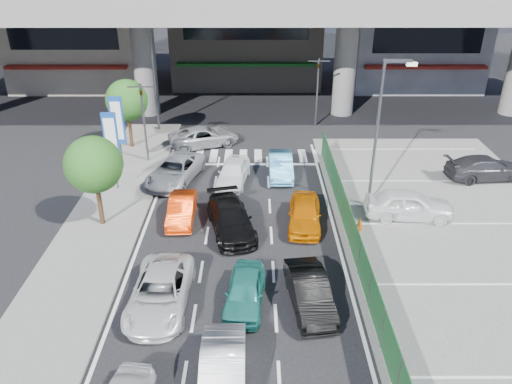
{
  "coord_description": "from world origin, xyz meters",
  "views": [
    {
      "loc": [
        0.8,
        -17.96,
        13.25
      ],
      "look_at": [
        0.84,
        4.3,
        1.75
      ],
      "focal_mm": 35.0,
      "sensor_mm": 36.0,
      "label": 1
    }
  ],
  "objects_px": {
    "crossing_wagon_silver": "(204,137)",
    "parked_sedan_white": "(409,204)",
    "taxi_teal_mid": "(245,291)",
    "sedan_white_mid_left": "(160,292)",
    "traffic_light_right": "(318,75)",
    "sedan_black_mid": "(231,219)",
    "street_lamp_right": "(381,123)",
    "traffic_cone": "(360,223)",
    "wagon_silver_front_left": "(175,171)",
    "signboard_far": "(117,123)",
    "tree_far": "(127,101)",
    "taxi_orange_right": "(305,214)",
    "sedan_white_front_mid": "(233,172)",
    "parked_sedan_dgrey": "(486,168)",
    "kei_truck_front_right": "(281,165)",
    "traffic_light_left": "(142,104)",
    "tree_near": "(94,165)",
    "hatch_white_back_mid": "(223,374)",
    "hatch_black_mid_right": "(310,292)",
    "street_lamp_left": "(156,67)",
    "signboard_near": "(111,141)",
    "taxi_orange_left": "(182,209)"
  },
  "relations": [
    {
      "from": "wagon_silver_front_left",
      "to": "signboard_far",
      "type": "bearing_deg",
      "value": 168.18
    },
    {
      "from": "traffic_light_right",
      "to": "sedan_white_front_mid",
      "type": "relative_size",
      "value": 1.28
    },
    {
      "from": "parked_sedan_white",
      "to": "kei_truck_front_right",
      "type": "bearing_deg",
      "value": 55.01
    },
    {
      "from": "taxi_orange_right",
      "to": "crossing_wagon_silver",
      "type": "height_order",
      "value": "taxi_orange_right"
    },
    {
      "from": "traffic_light_left",
      "to": "traffic_light_right",
      "type": "relative_size",
      "value": 1.0
    },
    {
      "from": "street_lamp_left",
      "to": "sedan_white_mid_left",
      "type": "relative_size",
      "value": 1.64
    },
    {
      "from": "traffic_light_left",
      "to": "tree_far",
      "type": "distance_m",
      "value": 3.02
    },
    {
      "from": "taxi_orange_right",
      "to": "kei_truck_front_right",
      "type": "xyz_separation_m",
      "value": [
        -0.94,
        5.98,
        -0.03
      ]
    },
    {
      "from": "taxi_orange_left",
      "to": "sedan_white_front_mid",
      "type": "bearing_deg",
      "value": 59.44
    },
    {
      "from": "parked_sedan_dgrey",
      "to": "hatch_white_back_mid",
      "type": "bearing_deg",
      "value": 130.77
    },
    {
      "from": "street_lamp_right",
      "to": "traffic_cone",
      "type": "height_order",
      "value": "street_lamp_right"
    },
    {
      "from": "signboard_near",
      "to": "traffic_cone",
      "type": "distance_m",
      "value": 14.23
    },
    {
      "from": "crossing_wagon_silver",
      "to": "parked_sedan_white",
      "type": "height_order",
      "value": "parked_sedan_white"
    },
    {
      "from": "sedan_black_mid",
      "to": "wagon_silver_front_left",
      "type": "xyz_separation_m",
      "value": [
        -3.58,
        5.74,
        0.0
      ]
    },
    {
      "from": "crossing_wagon_silver",
      "to": "parked_sedan_white",
      "type": "bearing_deg",
      "value": -153.54
    },
    {
      "from": "hatch_black_mid_right",
      "to": "sedan_black_mid",
      "type": "bearing_deg",
      "value": 113.32
    },
    {
      "from": "hatch_white_back_mid",
      "to": "sedan_black_mid",
      "type": "distance_m",
      "value": 9.86
    },
    {
      "from": "traffic_light_left",
      "to": "kei_truck_front_right",
      "type": "distance_m",
      "value": 9.4
    },
    {
      "from": "hatch_white_back_mid",
      "to": "kei_truck_front_right",
      "type": "relative_size",
      "value": 1.04
    },
    {
      "from": "tree_near",
      "to": "tree_far",
      "type": "relative_size",
      "value": 1.0
    },
    {
      "from": "traffic_light_right",
      "to": "tree_far",
      "type": "xyz_separation_m",
      "value": [
        -13.3,
        -4.5,
        -0.55
      ]
    },
    {
      "from": "crossing_wagon_silver",
      "to": "parked_sedan_dgrey",
      "type": "relative_size",
      "value": 1.01
    },
    {
      "from": "sedan_white_front_mid",
      "to": "parked_sedan_dgrey",
      "type": "bearing_deg",
      "value": 9.92
    },
    {
      "from": "wagon_silver_front_left",
      "to": "crossing_wagon_silver",
      "type": "height_order",
      "value": "wagon_silver_front_left"
    },
    {
      "from": "sedan_white_front_mid",
      "to": "hatch_white_back_mid",
      "type": "bearing_deg",
      "value": -80.63
    },
    {
      "from": "traffic_light_left",
      "to": "tree_near",
      "type": "bearing_deg",
      "value": -95.71
    },
    {
      "from": "taxi_teal_mid",
      "to": "sedan_white_mid_left",
      "type": "bearing_deg",
      "value": -172.89
    },
    {
      "from": "taxi_orange_right",
      "to": "parked_sedan_white",
      "type": "height_order",
      "value": "parked_sedan_white"
    },
    {
      "from": "signboard_near",
      "to": "wagon_silver_front_left",
      "type": "xyz_separation_m",
      "value": [
        3.21,
        1.18,
        -2.37
      ]
    },
    {
      "from": "traffic_light_right",
      "to": "sedan_black_mid",
      "type": "xyz_separation_m",
      "value": [
        -5.91,
        -15.57,
        -3.25
      ]
    },
    {
      "from": "tree_near",
      "to": "parked_sedan_dgrey",
      "type": "relative_size",
      "value": 1.0
    },
    {
      "from": "crossing_wagon_silver",
      "to": "traffic_cone",
      "type": "xyz_separation_m",
      "value": [
        8.81,
        -11.39,
        -0.26
      ]
    },
    {
      "from": "signboard_far",
      "to": "sedan_white_front_mid",
      "type": "xyz_separation_m",
      "value": [
        7.09,
        -2.04,
        -2.37
      ]
    },
    {
      "from": "traffic_cone",
      "to": "tree_near",
      "type": "bearing_deg",
      "value": 177.67
    },
    {
      "from": "traffic_light_left",
      "to": "taxi_orange_right",
      "type": "xyz_separation_m",
      "value": [
        9.5,
        -8.03,
        -3.25
      ]
    },
    {
      "from": "traffic_light_left",
      "to": "parked_sedan_white",
      "type": "xyz_separation_m",
      "value": [
        14.98,
        -7.32,
        -3.11
      ]
    },
    {
      "from": "hatch_black_mid_right",
      "to": "sedan_white_mid_left",
      "type": "bearing_deg",
      "value": 172.48
    },
    {
      "from": "wagon_silver_front_left",
      "to": "parked_sedan_dgrey",
      "type": "height_order",
      "value": "parked_sedan_dgrey"
    },
    {
      "from": "taxi_orange_right",
      "to": "crossing_wagon_silver",
      "type": "xyz_separation_m",
      "value": [
        -6.09,
        10.9,
        -0.01
      ]
    },
    {
      "from": "sedan_white_mid_left",
      "to": "kei_truck_front_right",
      "type": "height_order",
      "value": "sedan_white_mid_left"
    },
    {
      "from": "taxi_orange_right",
      "to": "street_lamp_left",
      "type": "bearing_deg",
      "value": 129.71
    },
    {
      "from": "tree_far",
      "to": "parked_sedan_white",
      "type": "distance_m",
      "value": 19.44
    },
    {
      "from": "tree_far",
      "to": "traffic_light_left",
      "type": "bearing_deg",
      "value": -57.38
    },
    {
      "from": "taxi_orange_right",
      "to": "sedan_white_front_mid",
      "type": "xyz_separation_m",
      "value": [
        -3.81,
        4.98,
        0.0
      ]
    },
    {
      "from": "traffic_light_left",
      "to": "parked_sedan_white",
      "type": "height_order",
      "value": "traffic_light_left"
    },
    {
      "from": "street_lamp_right",
      "to": "tree_far",
      "type": "height_order",
      "value": "street_lamp_right"
    },
    {
      "from": "signboard_far",
      "to": "street_lamp_right",
      "type": "bearing_deg",
      "value": -18.68
    },
    {
      "from": "taxi_orange_left",
      "to": "tree_far",
      "type": "bearing_deg",
      "value": 114.69
    },
    {
      "from": "parked_sedan_dgrey",
      "to": "taxi_orange_left",
      "type": "bearing_deg",
      "value": 99.43
    },
    {
      "from": "signboard_near",
      "to": "tree_far",
      "type": "relative_size",
      "value": 0.98
    }
  ]
}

